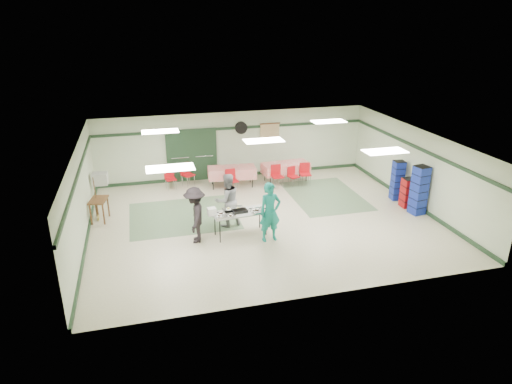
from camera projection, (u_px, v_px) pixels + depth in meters
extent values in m
plane|color=beige|center=(263.00, 220.00, 14.95)|extent=(11.00, 11.00, 0.00)
plane|color=silver|center=(264.00, 140.00, 13.97)|extent=(11.00, 11.00, 0.00)
plane|color=beige|center=(234.00, 145.00, 18.52)|extent=(11.00, 0.00, 11.00)
plane|color=beige|center=(316.00, 246.00, 10.40)|extent=(11.00, 0.00, 11.00)
plane|color=beige|center=(80.00, 198.00, 13.16)|extent=(0.00, 9.00, 9.00)
plane|color=beige|center=(417.00, 168.00, 15.75)|extent=(0.00, 9.00, 9.00)
cube|color=#1E3721|center=(234.00, 128.00, 18.23)|extent=(11.00, 0.06, 0.10)
cube|color=#1E3721|center=(235.00, 175.00, 18.96)|extent=(11.00, 0.06, 0.12)
cube|color=#1E3721|center=(78.00, 175.00, 12.92)|extent=(0.06, 9.00, 0.10)
cube|color=#1E3721|center=(87.00, 237.00, 13.64)|extent=(0.06, 9.00, 0.12)
cube|color=#1E3721|center=(418.00, 148.00, 15.49)|extent=(0.06, 9.00, 0.10)
cube|color=#1E3721|center=(411.00, 202.00, 16.21)|extent=(0.06, 9.00, 0.12)
cube|color=#627B5A|center=(183.00, 216.00, 15.26)|extent=(3.50, 3.00, 0.01)
cube|color=#627B5A|center=(325.00, 196.00, 16.96)|extent=(2.50, 3.50, 0.01)
cube|color=gray|center=(180.00, 156.00, 18.05)|extent=(0.90, 0.06, 2.10)
cube|color=gray|center=(204.00, 155.00, 18.28)|extent=(0.90, 0.06, 2.10)
cube|color=#1E3721|center=(192.00, 156.00, 18.15)|extent=(2.00, 0.03, 2.15)
cylinder|color=black|center=(241.00, 128.00, 18.28)|extent=(0.50, 0.10, 0.50)
cube|color=tan|center=(270.00, 131.00, 18.63)|extent=(0.80, 0.02, 0.60)
cube|color=#B8B7B2|center=(240.00, 213.00, 13.68)|extent=(1.74, 0.85, 0.04)
cylinder|color=black|center=(220.00, 232.00, 13.34)|extent=(0.04, 0.04, 0.72)
cylinder|color=black|center=(266.00, 224.00, 13.82)|extent=(0.04, 0.04, 0.72)
cylinder|color=black|center=(215.00, 224.00, 13.81)|extent=(0.04, 0.04, 0.72)
cylinder|color=black|center=(260.00, 217.00, 14.29)|extent=(0.04, 0.04, 0.72)
cube|color=silver|center=(260.00, 210.00, 13.75)|extent=(0.66, 0.53, 0.02)
cube|color=silver|center=(234.00, 210.00, 13.77)|extent=(0.68, 0.54, 0.02)
cube|color=silver|center=(224.00, 215.00, 13.42)|extent=(0.67, 0.53, 0.02)
cube|color=black|center=(240.00, 211.00, 13.64)|extent=(0.47, 0.32, 0.08)
cube|color=white|center=(212.00, 212.00, 13.42)|extent=(0.27, 0.25, 0.23)
imported|color=#128073|center=(270.00, 212.00, 13.31)|extent=(0.69, 0.49, 1.80)
imported|color=gray|center=(227.00, 200.00, 14.26)|extent=(0.98, 0.85, 1.73)
imported|color=black|center=(195.00, 215.00, 13.26)|extent=(0.81, 1.18, 1.69)
cube|color=red|center=(286.00, 164.00, 18.19)|extent=(1.92, 0.96, 0.05)
cube|color=red|center=(286.00, 168.00, 18.26)|extent=(1.92, 0.98, 0.40)
cylinder|color=black|center=(270.00, 177.00, 17.81)|extent=(0.04, 0.04, 0.72)
cylinder|color=black|center=(306.00, 173.00, 18.29)|extent=(0.04, 0.04, 0.72)
cylinder|color=black|center=(265.00, 172.00, 18.36)|extent=(0.04, 0.04, 0.72)
cylinder|color=black|center=(300.00, 168.00, 18.84)|extent=(0.04, 0.04, 0.72)
cube|color=red|center=(232.00, 168.00, 17.67)|extent=(1.90, 0.97, 0.05)
cube|color=red|center=(232.00, 173.00, 17.74)|extent=(1.90, 0.99, 0.40)
cylinder|color=black|center=(213.00, 181.00, 17.42)|extent=(0.04, 0.04, 0.72)
cylinder|color=black|center=(252.00, 179.00, 17.64)|extent=(0.04, 0.04, 0.72)
cylinder|color=black|center=(212.00, 176.00, 17.98)|extent=(0.04, 0.04, 0.72)
cylinder|color=black|center=(250.00, 174.00, 18.20)|extent=(0.04, 0.04, 0.72)
cube|color=#B8100E|center=(294.00, 177.00, 17.75)|extent=(0.46, 0.46, 0.04)
cube|color=#B8100E|center=(291.00, 171.00, 17.81)|extent=(0.36, 0.16, 0.36)
cylinder|color=silver|center=(293.00, 183.00, 17.64)|extent=(0.02, 0.02, 0.38)
cylinder|color=silver|center=(299.00, 182.00, 17.79)|extent=(0.02, 0.02, 0.38)
cylinder|color=silver|center=(288.00, 181.00, 17.87)|extent=(0.02, 0.02, 0.38)
cylinder|color=silver|center=(294.00, 180.00, 18.02)|extent=(0.02, 0.02, 0.38)
cube|color=#B8100E|center=(277.00, 177.00, 17.58)|extent=(0.45, 0.45, 0.04)
cube|color=#B8100E|center=(276.00, 170.00, 17.66)|extent=(0.42, 0.08, 0.41)
cylinder|color=silver|center=(275.00, 184.00, 17.47)|extent=(0.02, 0.02, 0.44)
cylinder|color=silver|center=(283.00, 183.00, 17.57)|extent=(0.02, 0.02, 0.44)
cylinder|color=silver|center=(272.00, 182.00, 17.76)|extent=(0.02, 0.02, 0.44)
cylinder|color=silver|center=(280.00, 181.00, 17.86)|extent=(0.02, 0.02, 0.44)
cube|color=#B8100E|center=(305.00, 174.00, 17.85)|extent=(0.46, 0.46, 0.04)
cube|color=#B8100E|center=(305.00, 168.00, 17.94)|extent=(0.41, 0.09, 0.41)
cylinder|color=silver|center=(302.00, 182.00, 17.77)|extent=(0.02, 0.02, 0.43)
cylinder|color=silver|center=(310.00, 181.00, 17.80)|extent=(0.02, 0.02, 0.43)
cylinder|color=silver|center=(300.00, 179.00, 18.07)|extent=(0.02, 0.02, 0.43)
cylinder|color=silver|center=(308.00, 178.00, 18.10)|extent=(0.02, 0.02, 0.43)
cube|color=#B8100E|center=(232.00, 181.00, 17.16)|extent=(0.47, 0.47, 0.04)
cube|color=#B8100E|center=(230.00, 174.00, 17.23)|extent=(0.40, 0.11, 0.40)
cylinder|color=silver|center=(230.00, 189.00, 17.05)|extent=(0.02, 0.02, 0.42)
cylinder|color=silver|center=(238.00, 187.00, 17.17)|extent=(0.02, 0.02, 0.42)
cylinder|color=silver|center=(227.00, 186.00, 17.32)|extent=(0.02, 0.02, 0.42)
cylinder|color=silver|center=(235.00, 185.00, 17.44)|extent=(0.02, 0.02, 0.42)
cube|color=#B8100E|center=(188.00, 175.00, 17.74)|extent=(0.58, 0.58, 0.04)
cube|color=#B8100E|center=(185.00, 168.00, 17.78)|extent=(0.38, 0.25, 0.42)
cylinder|color=silver|center=(188.00, 183.00, 17.61)|extent=(0.02, 0.02, 0.44)
cylinder|color=silver|center=(194.00, 181.00, 17.83)|extent=(0.02, 0.02, 0.44)
cylinder|color=silver|center=(182.00, 181.00, 17.83)|extent=(0.02, 0.02, 0.44)
cylinder|color=silver|center=(189.00, 179.00, 18.05)|extent=(0.02, 0.02, 0.44)
cube|color=#B8100E|center=(171.00, 179.00, 17.41)|extent=(0.46, 0.46, 0.04)
cube|color=#B8100E|center=(169.00, 173.00, 17.48)|extent=(0.38, 0.12, 0.38)
cylinder|color=silver|center=(168.00, 186.00, 17.30)|extent=(0.02, 0.02, 0.40)
cylinder|color=silver|center=(176.00, 185.00, 17.43)|extent=(0.02, 0.02, 0.40)
cylinder|color=silver|center=(166.00, 184.00, 17.55)|extent=(0.02, 0.02, 0.40)
cylinder|color=silver|center=(174.00, 183.00, 17.68)|extent=(0.02, 0.02, 0.40)
cube|color=#193999|center=(397.00, 180.00, 16.37)|extent=(0.41, 0.41, 1.46)
cube|color=maroon|center=(408.00, 193.00, 15.79)|extent=(0.42, 0.42, 1.05)
cube|color=#193999|center=(419.00, 190.00, 15.13)|extent=(0.50, 0.50, 1.69)
cube|color=brown|center=(98.00, 200.00, 14.66)|extent=(0.64, 0.85, 0.05)
cube|color=brown|center=(91.00, 215.00, 14.49)|extent=(0.05, 0.05, 0.70)
cube|color=brown|center=(104.00, 214.00, 14.51)|extent=(0.05, 0.05, 0.70)
cube|color=brown|center=(96.00, 207.00, 15.08)|extent=(0.05, 0.05, 0.70)
cube|color=brown|center=(108.00, 206.00, 15.11)|extent=(0.05, 0.05, 0.70)
cube|color=#ACACA8|center=(100.00, 179.00, 15.88)|extent=(0.54, 0.47, 0.41)
cylinder|color=brown|center=(96.00, 197.00, 14.76)|extent=(0.09, 0.23, 1.45)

